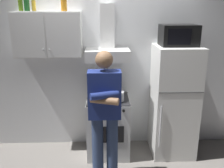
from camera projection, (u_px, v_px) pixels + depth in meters
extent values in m
plane|color=slate|center=(112.00, 161.00, 3.53)|extent=(7.00, 7.00, 0.00)
cube|color=white|center=(111.00, 60.00, 3.71)|extent=(4.80, 0.10, 2.70)
cube|color=silver|center=(48.00, 34.00, 3.35)|extent=(0.90, 0.34, 0.60)
cube|color=silver|center=(28.00, 36.00, 3.18)|extent=(0.43, 0.01, 0.58)
cube|color=silver|center=(63.00, 35.00, 3.19)|extent=(0.43, 0.01, 0.58)
sphere|color=#B2B2B7|center=(43.00, 50.00, 3.22)|extent=(0.02, 0.02, 0.02)
sphere|color=#B2B2B7|center=(49.00, 50.00, 3.23)|extent=(0.02, 0.02, 0.02)
cube|color=silver|center=(108.00, 126.00, 3.64)|extent=(0.60, 0.60, 0.85)
cube|color=black|center=(108.00, 99.00, 3.52)|extent=(0.59, 0.59, 0.01)
cube|color=black|center=(108.00, 135.00, 3.35)|extent=(0.42, 0.01, 0.24)
cylinder|color=black|center=(99.00, 101.00, 3.39)|extent=(0.16, 0.16, 0.01)
cylinder|color=black|center=(117.00, 101.00, 3.40)|extent=(0.16, 0.16, 0.01)
cylinder|color=black|center=(99.00, 95.00, 3.62)|extent=(0.16, 0.16, 0.01)
cylinder|color=black|center=(117.00, 95.00, 3.63)|extent=(0.16, 0.16, 0.01)
cylinder|color=black|center=(93.00, 111.00, 3.23)|extent=(0.04, 0.02, 0.04)
cylinder|color=black|center=(103.00, 111.00, 3.23)|extent=(0.04, 0.02, 0.04)
cylinder|color=black|center=(114.00, 111.00, 3.24)|extent=(0.04, 0.02, 0.04)
cylinder|color=black|center=(124.00, 111.00, 3.24)|extent=(0.04, 0.02, 0.04)
cube|color=white|center=(108.00, 55.00, 3.41)|extent=(0.60, 0.44, 0.15)
cube|color=white|center=(107.00, 26.00, 3.44)|extent=(0.20, 0.16, 0.60)
cube|color=white|center=(174.00, 101.00, 3.57)|extent=(0.60, 0.60, 1.60)
cube|color=#4C4C4C|center=(181.00, 93.00, 3.21)|extent=(0.59, 0.01, 0.01)
cylinder|color=silver|center=(160.00, 127.00, 3.33)|extent=(0.02, 0.02, 0.60)
cube|color=black|center=(178.00, 35.00, 3.31)|extent=(0.48, 0.36, 0.28)
cube|color=black|center=(180.00, 37.00, 3.13)|extent=(0.30, 0.01, 0.20)
cylinder|color=navy|center=(98.00, 148.00, 3.06)|extent=(0.14, 0.14, 0.85)
cylinder|color=navy|center=(112.00, 148.00, 3.07)|extent=(0.14, 0.14, 0.85)
cube|color=navy|center=(104.00, 95.00, 2.86)|extent=(0.38, 0.20, 0.56)
cylinder|color=navy|center=(104.00, 95.00, 2.72)|extent=(0.33, 0.17, 0.08)
cylinder|color=#8C6647|center=(105.00, 100.00, 2.73)|extent=(0.33, 0.17, 0.08)
sphere|color=#8C6647|center=(104.00, 60.00, 2.74)|extent=(0.20, 0.20, 0.20)
cylinder|color=#B7BABF|center=(118.00, 96.00, 3.38)|extent=(0.18, 0.18, 0.13)
cylinder|color=black|center=(109.00, 93.00, 3.37)|extent=(0.05, 0.01, 0.01)
cylinder|color=black|center=(126.00, 93.00, 3.37)|extent=(0.05, 0.01, 0.01)
cylinder|color=#4C6B19|center=(20.00, 1.00, 3.24)|extent=(0.06, 0.06, 0.25)
cylinder|color=gold|center=(34.00, 6.00, 3.27)|extent=(0.05, 0.05, 0.14)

